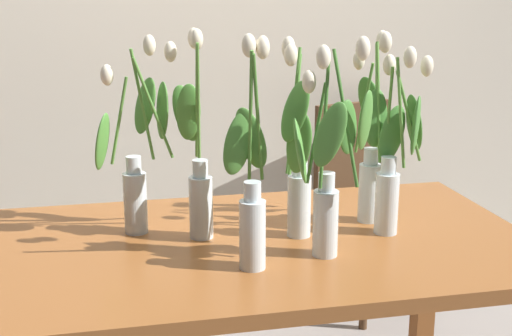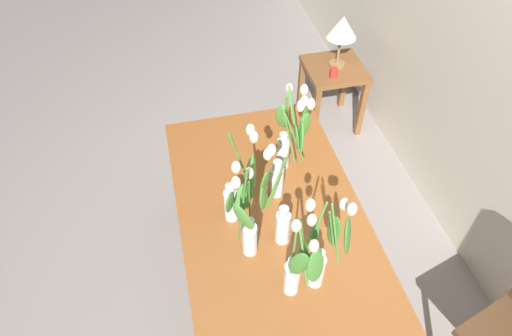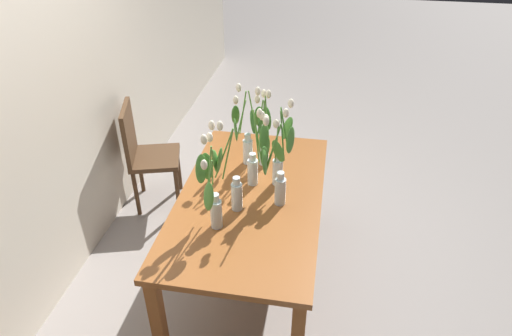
{
  "view_description": "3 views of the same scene",
  "coord_description": "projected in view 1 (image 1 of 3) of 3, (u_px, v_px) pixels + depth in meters",
  "views": [
    {
      "loc": [
        -0.38,
        -1.79,
        1.44
      ],
      "look_at": [
        -0.0,
        -0.05,
        0.97
      ],
      "focal_mm": 47.85,
      "sensor_mm": 36.0,
      "label": 1
    },
    {
      "loc": [
        1.27,
        -0.38,
        2.49
      ],
      "look_at": [
        -0.09,
        -0.06,
        1.0
      ],
      "focal_mm": 31.43,
      "sensor_mm": 36.0,
      "label": 2
    },
    {
      "loc": [
        -2.25,
        -0.43,
        2.46
      ],
      "look_at": [
        0.07,
        -0.02,
        0.91
      ],
      "focal_mm": 31.59,
      "sensor_mm": 36.0,
      "label": 3
    }
  ],
  "objects": [
    {
      "name": "dining_table",
      "position": [
        253.0,
        270.0,
        1.97
      ],
      "size": [
        1.6,
        0.9,
        0.74
      ],
      "color": "brown",
      "rests_on": "ground"
    },
    {
      "name": "tulip_vase_6",
      "position": [
        394.0,
        163.0,
        1.97
      ],
      "size": [
        0.19,
        0.16,
        0.54
      ],
      "color": "silver",
      "rests_on": "dining_table"
    },
    {
      "name": "tulip_vase_2",
      "position": [
        328.0,
        179.0,
        1.76
      ],
      "size": [
        0.22,
        0.16,
        0.58
      ],
      "color": "silver",
      "rests_on": "dining_table"
    },
    {
      "name": "dining_chair",
      "position": [
        364.0,
        193.0,
        3.13
      ],
      "size": [
        0.5,
        0.5,
        0.93
      ],
      "color": "#4C331E",
      "rests_on": "ground"
    },
    {
      "name": "tulip_vase_1",
      "position": [
        197.0,
        169.0,
        1.95
      ],
      "size": [
        0.11,
        0.18,
        0.59
      ],
      "color": "silver",
      "rests_on": "dining_table"
    },
    {
      "name": "room_wall_rear",
      "position": [
        192.0,
        8.0,
        3.03
      ],
      "size": [
        9.0,
        0.1,
        2.7
      ],
      "primitive_type": "cube",
      "color": "beige",
      "rests_on": "ground"
    },
    {
      "name": "tulip_vase_0",
      "position": [
        251.0,
        195.0,
        1.74
      ],
      "size": [
        0.15,
        0.17,
        0.59
      ],
      "color": "silver",
      "rests_on": "dining_table"
    },
    {
      "name": "tulip_vase_3",
      "position": [
        137.0,
        161.0,
        1.98
      ],
      "size": [
        0.26,
        0.15,
        0.57
      ],
      "color": "silver",
      "rests_on": "dining_table"
    },
    {
      "name": "tulip_vase_4",
      "position": [
        298.0,
        175.0,
        1.91
      ],
      "size": [
        0.13,
        0.16,
        0.57
      ],
      "color": "silver",
      "rests_on": "dining_table"
    },
    {
      "name": "tulip_vase_5",
      "position": [
        370.0,
        154.0,
        2.06
      ],
      "size": [
        0.18,
        0.22,
        0.58
      ],
      "color": "silver",
      "rests_on": "dining_table"
    }
  ]
}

